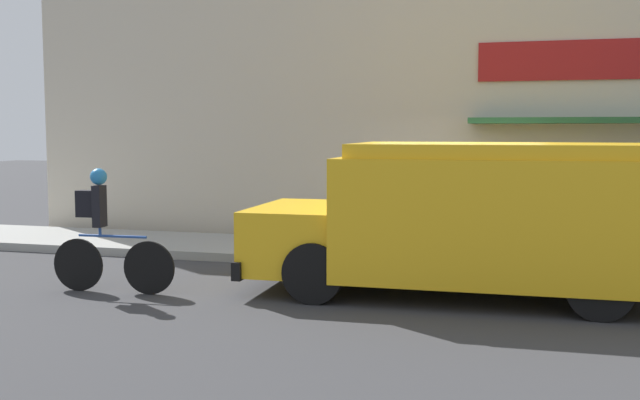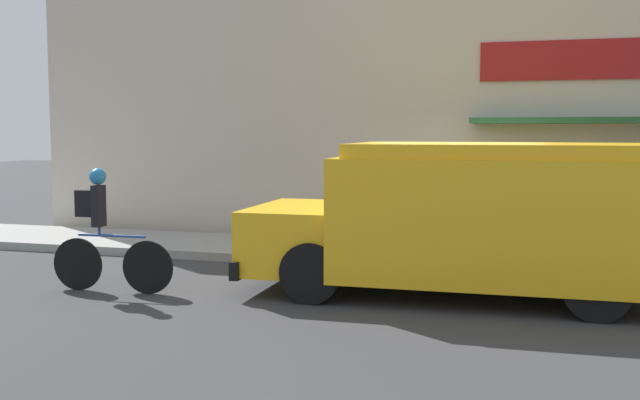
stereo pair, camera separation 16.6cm
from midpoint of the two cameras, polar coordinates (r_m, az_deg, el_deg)
ground_plane at (r=11.61m, az=10.71°, el=-5.60°), size 70.00×70.00×0.00m
sidewalk at (r=12.68m, az=11.23°, el=-4.35°), size 28.00×2.22×0.15m
storefront at (r=14.01m, az=12.26°, el=7.72°), size 17.97×1.09×5.60m
school_bus at (r=10.04m, az=12.32°, el=-1.25°), size 5.57×2.77×2.01m
cyclist at (r=10.49m, az=-15.72°, el=-2.41°), size 1.76×0.22×1.68m
trash_bin at (r=13.07m, az=9.57°, el=-1.89°), size 0.61×0.61×0.82m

